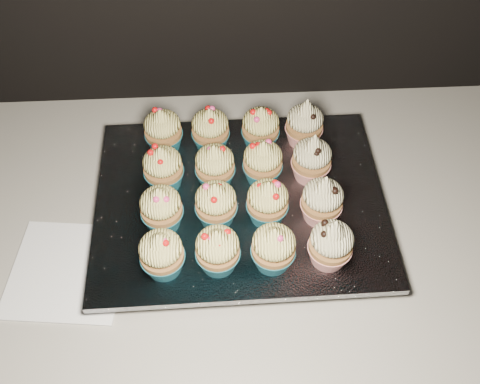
% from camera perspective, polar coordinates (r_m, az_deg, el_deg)
% --- Properties ---
extents(cabinet, '(2.40, 0.60, 0.86)m').
position_cam_1_polar(cabinet, '(1.28, -7.80, -15.51)').
color(cabinet, black).
rests_on(cabinet, ground).
extents(worktop, '(2.44, 0.64, 0.04)m').
position_cam_1_polar(worktop, '(0.88, -10.93, -4.23)').
color(worktop, beige).
rests_on(worktop, cabinet).
extents(napkin, '(0.18, 0.18, 0.00)m').
position_cam_1_polar(napkin, '(0.85, -17.87, -7.98)').
color(napkin, white).
rests_on(napkin, worktop).
extents(baking_tray, '(0.42, 0.32, 0.02)m').
position_cam_1_polar(baking_tray, '(0.86, 0.00, -1.60)').
color(baking_tray, black).
rests_on(baking_tray, worktop).
extents(foil_lining, '(0.46, 0.36, 0.01)m').
position_cam_1_polar(foil_lining, '(0.85, 0.00, -0.92)').
color(foil_lining, silver).
rests_on(foil_lining, baking_tray).
extents(cupcake_0, '(0.06, 0.06, 0.08)m').
position_cam_1_polar(cupcake_0, '(0.75, -8.35, -6.51)').
color(cupcake_0, '#1B6C80').
rests_on(cupcake_0, foil_lining).
extents(cupcake_1, '(0.06, 0.06, 0.08)m').
position_cam_1_polar(cupcake_1, '(0.74, -2.40, -6.18)').
color(cupcake_1, '#1B6C80').
rests_on(cupcake_1, foil_lining).
extents(cupcake_2, '(0.06, 0.06, 0.08)m').
position_cam_1_polar(cupcake_2, '(0.75, 3.59, -5.96)').
color(cupcake_2, '#1B6C80').
rests_on(cupcake_2, foil_lining).
extents(cupcake_3, '(0.06, 0.06, 0.10)m').
position_cam_1_polar(cupcake_3, '(0.76, 9.68, -5.44)').
color(cupcake_3, red).
rests_on(cupcake_3, foil_lining).
extents(cupcake_4, '(0.06, 0.06, 0.08)m').
position_cam_1_polar(cupcake_4, '(0.79, -8.38, -1.74)').
color(cupcake_4, '#1B6C80').
rests_on(cupcake_4, foil_lining).
extents(cupcake_5, '(0.06, 0.06, 0.08)m').
position_cam_1_polar(cupcake_5, '(0.79, -2.58, -1.27)').
color(cupcake_5, '#1B6C80').
rests_on(cupcake_5, foil_lining).
extents(cupcake_6, '(0.06, 0.06, 0.08)m').
position_cam_1_polar(cupcake_6, '(0.79, 2.95, -1.07)').
color(cupcake_6, '#1B6C80').
rests_on(cupcake_6, foil_lining).
extents(cupcake_7, '(0.06, 0.06, 0.10)m').
position_cam_1_polar(cupcake_7, '(0.80, 8.76, -0.85)').
color(cupcake_7, red).
rests_on(cupcake_7, foil_lining).
extents(cupcake_8, '(0.06, 0.06, 0.08)m').
position_cam_1_polar(cupcake_8, '(0.84, -8.20, 2.57)').
color(cupcake_8, '#1B6C80').
rests_on(cupcake_8, foil_lining).
extents(cupcake_9, '(0.06, 0.06, 0.08)m').
position_cam_1_polar(cupcake_9, '(0.83, -2.69, 2.80)').
color(cupcake_9, '#1B6C80').
rests_on(cupcake_9, foil_lining).
extents(cupcake_10, '(0.06, 0.06, 0.08)m').
position_cam_1_polar(cupcake_10, '(0.84, 2.44, 3.20)').
color(cupcake_10, '#1B6C80').
rests_on(cupcake_10, foil_lining).
extents(cupcake_11, '(0.06, 0.06, 0.10)m').
position_cam_1_polar(cupcake_11, '(0.85, 7.65, 3.52)').
color(cupcake_11, red).
rests_on(cupcake_11, foil_lining).
extents(cupcake_12, '(0.06, 0.06, 0.08)m').
position_cam_1_polar(cupcake_12, '(0.89, -8.21, 6.51)').
color(cupcake_12, '#1B6C80').
rests_on(cupcake_12, foil_lining).
extents(cupcake_13, '(0.06, 0.06, 0.08)m').
position_cam_1_polar(cupcake_13, '(0.89, -3.18, 6.65)').
color(cupcake_13, '#1B6C80').
rests_on(cupcake_13, foil_lining).
extents(cupcake_14, '(0.06, 0.06, 0.08)m').
position_cam_1_polar(cupcake_14, '(0.89, 2.21, 6.84)').
color(cupcake_14, '#1B6C80').
rests_on(cupcake_14, foil_lining).
extents(cupcake_15, '(0.06, 0.06, 0.10)m').
position_cam_1_polar(cupcake_15, '(0.90, 6.90, 7.22)').
color(cupcake_15, red).
rests_on(cupcake_15, foil_lining).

